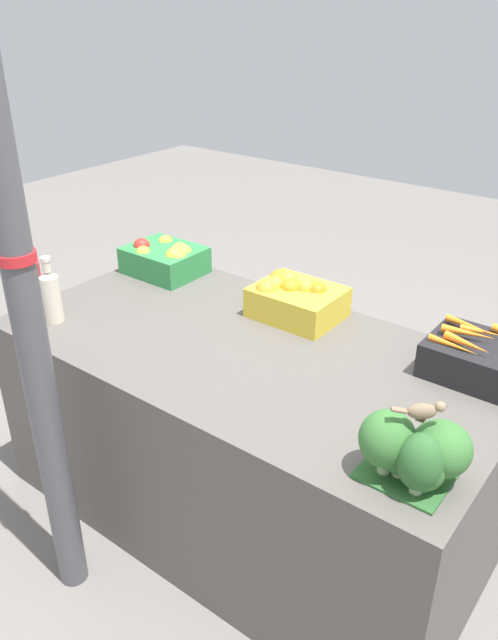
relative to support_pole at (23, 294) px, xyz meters
name	(u,v)px	position (x,y,z in m)	size (l,w,h in m)	color
ground_plane	(249,507)	(0.29, 0.64, -1.11)	(10.00, 10.00, 0.00)	slate
market_table	(249,432)	(0.29, 0.64, -0.73)	(1.78, 0.92, 0.75)	#56514C
support_pole	(23,294)	(0.00, 0.00, 0.00)	(0.11, 0.11, 2.21)	#4C4C51
apple_crate	(166,258)	(-0.39, 0.93, -0.29)	(0.32, 0.26, 0.15)	#2D8442
orange_crate	(294,297)	(0.28, 0.94, -0.28)	(0.32, 0.26, 0.15)	gold
carrot_crate	(479,358)	(0.98, 0.94, -0.29)	(0.32, 0.26, 0.15)	black
broccoli_pile	(415,452)	(1.03, 0.34, -0.26)	(0.26, 0.20, 0.19)	#2D602D
juice_bottle_ruby	(32,284)	(-0.52, 0.35, -0.24)	(0.08, 0.08, 0.27)	#B2333D
juice_bottle_cloudy	(51,295)	(-0.41, 0.35, -0.25)	(0.07, 0.07, 0.25)	beige
sparrow_bird	(424,411)	(1.03, 0.35, -0.14)	(0.11, 0.09, 0.05)	#4C3D2D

